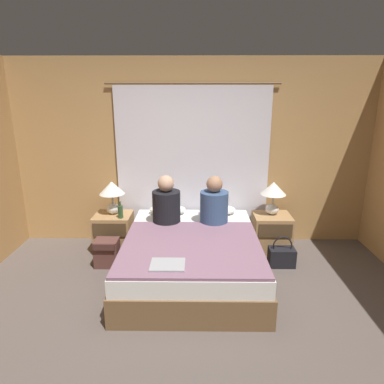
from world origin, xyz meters
TOP-DOWN VIEW (x-y plane):
  - ground_plane at (0.00, 0.00)m, footprint 16.00×16.00m
  - wall_back at (0.00, 2.09)m, footprint 4.92×0.06m
  - curtain_panel at (0.00, 2.03)m, footprint 2.26×0.03m
  - bed at (0.00, 1.02)m, footprint 1.52×1.92m
  - nightstand_left at (-1.06, 1.72)m, footprint 0.49×0.44m
  - nightstand_right at (1.06, 1.72)m, footprint 0.49×0.44m
  - lamp_left at (-1.06, 1.77)m, footprint 0.33×0.33m
  - lamp_right at (1.06, 1.77)m, footprint 0.33×0.33m
  - pillow_left at (-0.33, 1.80)m, footprint 0.49×0.28m
  - pillow_right at (0.33, 1.80)m, footprint 0.49×0.28m
  - blanket_on_bed at (0.00, 0.75)m, footprint 1.46×1.34m
  - person_left_in_bed at (-0.32, 1.46)m, footprint 0.34×0.34m
  - person_right_in_bed at (0.27, 1.46)m, footprint 0.35×0.35m
  - beer_bottle_on_left_stand at (-0.92, 1.60)m, footprint 0.07×0.07m
  - laptop_on_bed at (-0.21, 0.31)m, footprint 0.32×0.25m
  - backpack_on_floor at (-1.04, 1.26)m, footprint 0.29×0.24m
  - handbag_on_floor at (1.10, 1.28)m, footprint 0.31×0.20m

SIDE VIEW (x-z plane):
  - ground_plane at x=0.00m, z-range 0.00..0.00m
  - handbag_on_floor at x=1.10m, z-range -0.07..0.31m
  - backpack_on_floor at x=-1.04m, z-range 0.02..0.36m
  - bed at x=0.00m, z-range 0.00..0.48m
  - nightstand_left at x=-1.06m, z-range 0.00..0.50m
  - nightstand_right at x=1.06m, z-range 0.00..0.50m
  - blanket_on_bed at x=0.00m, z-range 0.48..0.51m
  - laptop_on_bed at x=-0.21m, z-range 0.51..0.53m
  - pillow_left at x=-0.33m, z-range 0.48..0.60m
  - pillow_right at x=0.33m, z-range 0.48..0.60m
  - beer_bottle_on_left_stand at x=-0.92m, z-range 0.47..0.70m
  - person_right_in_bed at x=0.27m, z-range 0.43..1.03m
  - person_left_in_bed at x=-0.32m, z-range 0.43..1.04m
  - lamp_left at x=-1.06m, z-range 0.58..1.02m
  - lamp_right at x=1.06m, z-range 0.58..1.02m
  - curtain_panel at x=0.00m, z-range 0.00..2.17m
  - wall_back at x=0.00m, z-range 0.00..2.50m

